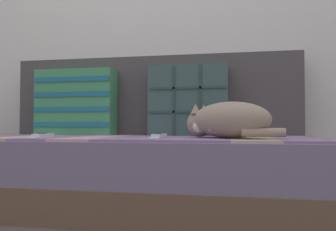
{
  "coord_description": "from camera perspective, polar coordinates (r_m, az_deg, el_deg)",
  "views": [
    {
      "loc": [
        0.44,
        -1.42,
        0.39
      ],
      "look_at": [
        0.17,
        0.06,
        0.44
      ],
      "focal_mm": 35.0,
      "sensor_mm": 36.0,
      "label": 1
    }
  ],
  "objects": [
    {
      "name": "ground_plane",
      "position": [
        1.54,
        -6.74,
        -16.42
      ],
      "size": [
        14.0,
        14.0,
        0.0
      ],
      "primitive_type": "plane",
      "color": "#564C47"
    },
    {
      "name": "couch",
      "position": [
        1.64,
        -5.29,
        -9.64
      ],
      "size": [
        1.71,
        0.83,
        0.34
      ],
      "color": "brown",
      "rests_on": "ground_plane"
    },
    {
      "name": "sofa_backrest",
      "position": [
        1.96,
        -2.52,
        3.36
      ],
      "size": [
        1.68,
        0.14,
        0.46
      ],
      "color": "#474242",
      "rests_on": "couch"
    },
    {
      "name": "throw_pillow_quilted",
      "position": [
        1.78,
        3.58,
        2.6
      ],
      "size": [
        0.42,
        0.14,
        0.38
      ],
      "color": "#38514C",
      "rests_on": "couch"
    },
    {
      "name": "throw_pillow_striped",
      "position": [
        1.96,
        -15.71,
        2.2
      ],
      "size": [
        0.46,
        0.14,
        0.37
      ],
      "color": "#3D8956",
      "rests_on": "couch"
    },
    {
      "name": "sleeping_cat",
      "position": [
        1.41,
        9.87,
        -0.9
      ],
      "size": [
        0.41,
        0.34,
        0.15
      ],
      "color": "gray",
      "rests_on": "couch"
    },
    {
      "name": "game_remote_near",
      "position": [
        1.56,
        -21.02,
        -3.3
      ],
      "size": [
        0.06,
        0.2,
        0.02
      ],
      "color": "white",
      "rests_on": "couch"
    },
    {
      "name": "game_remote_far",
      "position": [
        1.41,
        -1.59,
        -3.59
      ],
      "size": [
        0.05,
        0.2,
        0.02
      ],
      "color": "white",
      "rests_on": "couch"
    }
  ]
}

